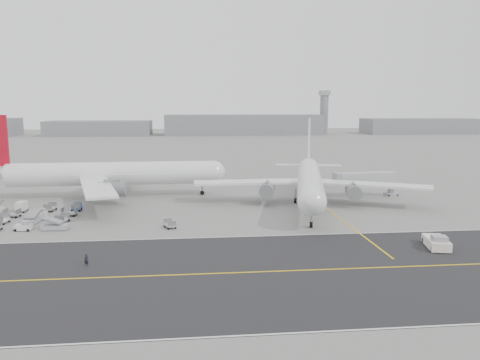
{
  "coord_description": "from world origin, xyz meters",
  "views": [
    {
      "loc": [
        3.58,
        -72.29,
        20.15
      ],
      "look_at": [
        12.21,
        12.0,
        6.69
      ],
      "focal_mm": 35.0,
      "sensor_mm": 36.0,
      "label": 1
    }
  ],
  "objects": [
    {
      "name": "ground",
      "position": [
        0.0,
        0.0,
        0.0
      ],
      "size": [
        700.0,
        700.0,
        0.0
      ],
      "primitive_type": "plane",
      "color": "gray",
      "rests_on": "ground"
    },
    {
      "name": "taxiway",
      "position": [
        5.02,
        -17.98,
        0.01
      ],
      "size": [
        220.0,
        59.0,
        0.03
      ],
      "color": "#262628",
      "rests_on": "ground"
    },
    {
      "name": "horizon_buildings",
      "position": [
        30.0,
        260.0,
        0.0
      ],
      "size": [
        520.0,
        28.0,
        28.0
      ],
      "primitive_type": null,
      "color": "gray",
      "rests_on": "ground"
    },
    {
      "name": "control_tower",
      "position": [
        100.0,
        265.0,
        16.25
      ],
      "size": [
        7.0,
        7.0,
        31.25
      ],
      "color": "gray",
      "rests_on": "ground"
    },
    {
      "name": "airliner_a",
      "position": [
        -15.43,
        32.81,
        5.27
      ],
      "size": [
        53.0,
        52.4,
        18.28
      ],
      "rotation": [
        0.0,
        0.0,
        1.59
      ],
      "color": "white",
      "rests_on": "ground"
    },
    {
      "name": "airliner_b",
      "position": [
        27.7,
        21.28,
        4.92
      ],
      "size": [
        47.54,
        48.61,
        17.03
      ],
      "rotation": [
        0.0,
        0.0,
        -0.23
      ],
      "color": "white",
      "rests_on": "ground"
    },
    {
      "name": "pushback_tug",
      "position": [
        38.16,
        -10.92,
        0.87
      ],
      "size": [
        3.85,
        7.52,
        2.12
      ],
      "rotation": [
        0.0,
        0.0,
        -0.22
      ],
      "color": "white",
      "rests_on": "ground"
    },
    {
      "name": "jet_bridge",
      "position": [
        41.93,
        27.19,
        3.96
      ],
      "size": [
        15.21,
        4.48,
        5.68
      ],
      "rotation": [
        0.0,
        0.0,
        0.11
      ],
      "color": "gray",
      "rests_on": "ground"
    },
    {
      "name": "gse_cluster",
      "position": [
        -26.7,
        12.26,
        0.0
      ],
      "size": [
        24.09,
        23.31,
        2.08
      ],
      "primitive_type": null,
      "rotation": [
        0.0,
        0.0,
        -0.05
      ],
      "color": "#A0A0A5",
      "rests_on": "ground"
    },
    {
      "name": "stray_dolly",
      "position": [
        -0.33,
        4.19,
        0.0
      ],
      "size": [
        2.24,
        2.74,
        1.45
      ],
      "primitive_type": null,
      "rotation": [
        0.0,
        0.0,
        0.39
      ],
      "color": "silver",
      "rests_on": "ground"
    },
    {
      "name": "ground_crew_a",
      "position": [
        -10.01,
        -13.72,
        0.8
      ],
      "size": [
        0.65,
        0.5,
        1.6
      ],
      "primitive_type": "imported",
      "rotation": [
        0.0,
        0.0,
        -0.22
      ],
      "color": "black",
      "rests_on": "ground"
    }
  ]
}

